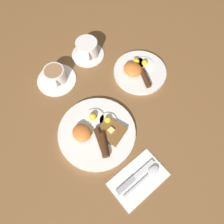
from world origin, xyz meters
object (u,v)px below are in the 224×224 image
breakfast_plate_far (139,71)px  teacup_near (56,77)px  teacup_far (87,50)px  knife (134,178)px  spoon (150,174)px  breakfast_plate_near (97,132)px

breakfast_plate_far → teacup_near: teacup_near is taller
teacup_far → knife: bearing=-27.7°
spoon → breakfast_plate_near: bearing=101.3°
knife → teacup_far: bearing=68.7°
breakfast_plate_near → knife: bearing=-8.1°
breakfast_plate_far → knife: size_ratio=1.35×
breakfast_plate_near → spoon: size_ratio=1.82×
breakfast_plate_far → teacup_near: 0.35m
breakfast_plate_far → knife: breakfast_plate_far is taller
breakfast_plate_near → knife: size_ratio=1.73×
teacup_near → spoon: bearing=-3.4°
breakfast_plate_near → teacup_near: teacup_near is taller
teacup_near → knife: 0.50m
teacup_near → spoon: (0.53, -0.03, -0.02)m
breakfast_plate_far → teacup_near: size_ratio=1.37×
breakfast_plate_near → spoon: (0.23, 0.02, -0.00)m
teacup_near → knife: (0.50, -0.08, -0.02)m
spoon → teacup_far: bearing=74.6°
teacup_near → teacup_far: teacup_far is taller
breakfast_plate_near → breakfast_plate_far: breakfast_plate_far is taller
teacup_far → spoon: 0.57m
breakfast_plate_near → teacup_far: teacup_far is taller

